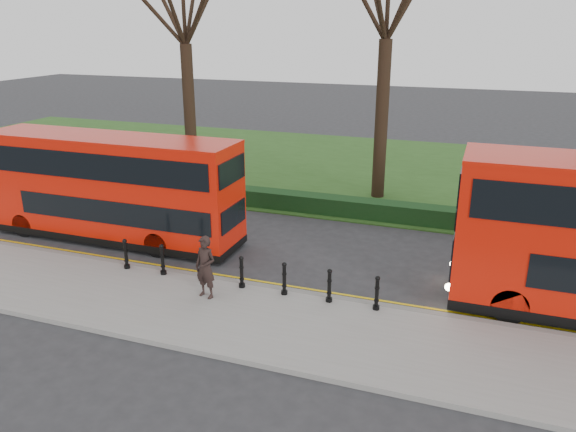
% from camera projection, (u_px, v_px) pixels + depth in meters
% --- Properties ---
extents(ground, '(120.00, 120.00, 0.00)m').
position_uv_depth(ground, '(260.00, 274.00, 18.77)').
color(ground, '#28282B').
rests_on(ground, ground).
extents(pavement, '(60.00, 4.00, 0.15)m').
position_uv_depth(pavement, '(220.00, 314.00, 16.08)').
color(pavement, gray).
rests_on(pavement, ground).
extents(kerb, '(60.00, 0.25, 0.16)m').
position_uv_depth(kerb, '(248.00, 285.00, 17.85)').
color(kerb, slate).
rests_on(kerb, ground).
extents(grass_verge, '(60.00, 18.00, 0.06)m').
position_uv_depth(grass_verge, '(360.00, 169.00, 32.10)').
color(grass_verge, '#284D19').
rests_on(grass_verge, ground).
extents(hedge, '(60.00, 0.90, 0.80)m').
position_uv_depth(hedge, '(319.00, 204.00, 24.69)').
color(hedge, black).
rests_on(hedge, ground).
extents(yellow_line_outer, '(60.00, 0.10, 0.01)m').
position_uv_depth(yellow_line_outer, '(251.00, 283.00, 18.14)').
color(yellow_line_outer, yellow).
rests_on(yellow_line_outer, ground).
extents(yellow_line_inner, '(60.00, 0.10, 0.01)m').
position_uv_depth(yellow_line_inner, '(254.00, 280.00, 18.32)').
color(yellow_line_inner, yellow).
rests_on(yellow_line_inner, ground).
extents(bollard_row, '(8.61, 0.15, 1.00)m').
position_uv_depth(bollard_row, '(242.00, 272.00, 17.37)').
color(bollard_row, black).
rests_on(bollard_row, pavement).
extents(bus_lead, '(10.10, 2.32, 4.02)m').
position_uv_depth(bus_lead, '(112.00, 189.00, 21.22)').
color(bus_lead, red).
rests_on(bus_lead, ground).
extents(pedestrian, '(0.79, 0.60, 1.93)m').
position_uv_depth(pedestrian, '(205.00, 267.00, 16.62)').
color(pedestrian, black).
rests_on(pedestrian, pavement).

